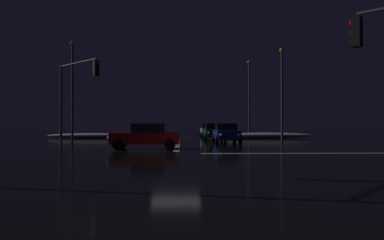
{
  "coord_description": "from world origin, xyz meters",
  "views": [
    {
      "loc": [
        0.25,
        -18.82,
        1.58
      ],
      "look_at": [
        1.21,
        12.02,
        1.86
      ],
      "focal_mm": 33.86,
      "sensor_mm": 36.0,
      "label": 1
    }
  ],
  "objects_px": {
    "sedan_red_crossing": "(146,136)",
    "streetlamp_left_near": "(72,83)",
    "sedan_blue": "(226,133)",
    "streetlamp_right_far": "(249,92)",
    "traffic_signal_nw": "(75,85)",
    "sedan_silver": "(209,130)",
    "streetlamp_right_near": "(282,87)",
    "sedan_green": "(214,131)"
  },
  "relations": [
    {
      "from": "sedan_red_crossing",
      "to": "streetlamp_left_near",
      "type": "relative_size",
      "value": 0.48
    },
    {
      "from": "sedan_blue",
      "to": "streetlamp_right_far",
      "type": "distance_m",
      "value": 21.06
    },
    {
      "from": "traffic_signal_nw",
      "to": "sedan_silver",
      "type": "bearing_deg",
      "value": 54.06
    },
    {
      "from": "sedan_blue",
      "to": "sedan_red_crossing",
      "type": "height_order",
      "value": "same"
    },
    {
      "from": "sedan_blue",
      "to": "streetlamp_right_near",
      "type": "distance_m",
      "value": 7.88
    },
    {
      "from": "sedan_blue",
      "to": "streetlamp_left_near",
      "type": "xyz_separation_m",
      "value": [
        -13.43,
        3.69,
        4.38
      ]
    },
    {
      "from": "sedan_blue",
      "to": "sedan_silver",
      "type": "relative_size",
      "value": 1.0
    },
    {
      "from": "traffic_signal_nw",
      "to": "sedan_red_crossing",
      "type": "bearing_deg",
      "value": -34.42
    },
    {
      "from": "streetlamp_left_near",
      "to": "sedan_green",
      "type": "bearing_deg",
      "value": 8.95
    },
    {
      "from": "sedan_blue",
      "to": "sedan_red_crossing",
      "type": "relative_size",
      "value": 1.0
    },
    {
      "from": "sedan_blue",
      "to": "sedan_green",
      "type": "height_order",
      "value": "same"
    },
    {
      "from": "streetlamp_right_far",
      "to": "sedan_red_crossing",
      "type": "bearing_deg",
      "value": -113.37
    },
    {
      "from": "sedan_red_crossing",
      "to": "streetlamp_right_near",
      "type": "distance_m",
      "value": 15.99
    },
    {
      "from": "traffic_signal_nw",
      "to": "streetlamp_left_near",
      "type": "distance_m",
      "value": 7.08
    },
    {
      "from": "sedan_blue",
      "to": "traffic_signal_nw",
      "type": "distance_m",
      "value": 12.17
    },
    {
      "from": "streetlamp_right_far",
      "to": "streetlamp_left_near",
      "type": "distance_m",
      "value": 24.87
    },
    {
      "from": "sedan_blue",
      "to": "sedan_green",
      "type": "bearing_deg",
      "value": 94.58
    },
    {
      "from": "sedan_silver",
      "to": "streetlamp_right_near",
      "type": "bearing_deg",
      "value": -53.69
    },
    {
      "from": "streetlamp_right_far",
      "to": "streetlamp_right_near",
      "type": "bearing_deg",
      "value": -90.0
    },
    {
      "from": "sedan_silver",
      "to": "streetlamp_right_far",
      "type": "distance_m",
      "value": 11.03
    },
    {
      "from": "traffic_signal_nw",
      "to": "streetlamp_right_far",
      "type": "xyz_separation_m",
      "value": [
        16.86,
        22.68,
        1.46
      ]
    },
    {
      "from": "sedan_blue",
      "to": "streetlamp_right_near",
      "type": "height_order",
      "value": "streetlamp_right_near"
    },
    {
      "from": "sedan_green",
      "to": "sedan_silver",
      "type": "distance_m",
      "value": 6.19
    },
    {
      "from": "sedan_red_crossing",
      "to": "sedan_silver",
      "type": "bearing_deg",
      "value": 73.96
    },
    {
      "from": "sedan_red_crossing",
      "to": "traffic_signal_nw",
      "type": "bearing_deg",
      "value": 145.58
    },
    {
      "from": "traffic_signal_nw",
      "to": "sedan_blue",
      "type": "bearing_deg",
      "value": 14.87
    },
    {
      "from": "sedan_blue",
      "to": "streetlamp_right_far",
      "type": "bearing_deg",
      "value": 74.12
    },
    {
      "from": "traffic_signal_nw",
      "to": "streetlamp_right_near",
      "type": "xyz_separation_m",
      "value": [
        16.86,
        6.68,
        0.62
      ]
    },
    {
      "from": "sedan_blue",
      "to": "sedan_silver",
      "type": "bearing_deg",
      "value": 92.16
    },
    {
      "from": "streetlamp_right_far",
      "to": "streetlamp_right_near",
      "type": "relative_size",
      "value": 1.19
    },
    {
      "from": "sedan_green",
      "to": "traffic_signal_nw",
      "type": "height_order",
      "value": "traffic_signal_nw"
    },
    {
      "from": "sedan_red_crossing",
      "to": "streetlamp_right_far",
      "type": "height_order",
      "value": "streetlamp_right_far"
    },
    {
      "from": "streetlamp_left_near",
      "to": "streetlamp_right_near",
      "type": "bearing_deg",
      "value": 0.0
    },
    {
      "from": "sedan_silver",
      "to": "streetlamp_right_far",
      "type": "height_order",
      "value": "streetlamp_right_far"
    },
    {
      "from": "sedan_blue",
      "to": "streetlamp_right_near",
      "type": "xyz_separation_m",
      "value": [
        5.6,
        3.69,
        4.14
      ]
    },
    {
      "from": "sedan_green",
      "to": "sedan_red_crossing",
      "type": "distance_m",
      "value": 13.55
    },
    {
      "from": "sedan_silver",
      "to": "sedan_red_crossing",
      "type": "bearing_deg",
      "value": -106.04
    },
    {
      "from": "sedan_silver",
      "to": "streetlamp_left_near",
      "type": "distance_m",
      "value": 15.99
    },
    {
      "from": "sedan_silver",
      "to": "traffic_signal_nw",
      "type": "relative_size",
      "value": 0.7
    },
    {
      "from": "sedan_red_crossing",
      "to": "streetlamp_right_far",
      "type": "xyz_separation_m",
      "value": [
        11.41,
        26.41,
        4.97
      ]
    },
    {
      "from": "sedan_silver",
      "to": "streetlamp_right_near",
      "type": "height_order",
      "value": "streetlamp_right_near"
    },
    {
      "from": "traffic_signal_nw",
      "to": "streetlamp_right_near",
      "type": "relative_size",
      "value": 0.73
    }
  ]
}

